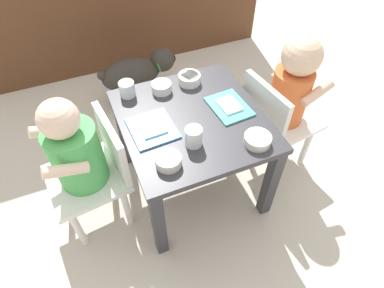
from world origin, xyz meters
name	(u,v)px	position (x,y,z in m)	size (l,w,h in m)	color
ground_plane	(192,183)	(0.00, 0.00, 0.00)	(7.00, 7.00, 0.00)	beige
dining_table	(192,131)	(0.00, 0.00, 0.35)	(0.54, 0.57, 0.43)	#333338
seated_child_left	(80,154)	(-0.43, 0.00, 0.40)	(0.31, 0.31, 0.65)	white
seated_child_right	(288,92)	(0.43, -0.01, 0.42)	(0.31, 0.31, 0.67)	white
dog	(137,72)	(-0.05, 0.69, 0.20)	(0.45, 0.18, 0.31)	#332D28
food_tray_left	(152,127)	(-0.16, 0.00, 0.43)	(0.17, 0.18, 0.02)	#388CD8
food_tray_right	(229,106)	(0.16, 0.00, 0.43)	(0.15, 0.19, 0.02)	#4CC6BC
water_cup_left	(127,90)	(-0.19, 0.23, 0.45)	(0.06, 0.06, 0.06)	white
water_cup_right	(194,137)	(-0.05, -0.12, 0.46)	(0.06, 0.06, 0.07)	white
cereal_bowl_right_side	(162,87)	(-0.05, 0.20, 0.45)	(0.08, 0.08, 0.04)	white
veggie_bowl_far	(258,139)	(0.16, -0.21, 0.44)	(0.10, 0.10, 0.03)	silver
cereal_bowl_left_side	(168,161)	(-0.16, -0.18, 0.44)	(0.09, 0.09, 0.04)	silver
veggie_bowl_near	(189,79)	(0.07, 0.21, 0.45)	(0.09, 0.09, 0.04)	white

